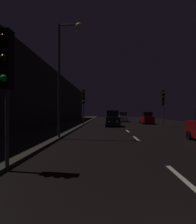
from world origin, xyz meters
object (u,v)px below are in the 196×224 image
Objects in this scene: traffic_light_far_right at (163,100)px; traffic_light_near_left at (7,69)px; traffic_light_far_left at (84,100)px; car_approaching_headlights at (112,119)px; streetlamp_overhead at (65,64)px; car_parked_right_far at (147,118)px; car_distant_taillights at (123,117)px.

traffic_light_far_right is 1.04× the size of traffic_light_near_left.
traffic_light_far_left reaches higher than car_approaching_headlights.
streetlamp_overhead is at bearing -2.58° from traffic_light_far_left.
streetlamp_overhead reaches higher than car_approaching_headlights.
traffic_light_far_right is 6.99m from car_approaching_headlights.
car_approaching_headlights reaches higher than car_parked_right_far.
traffic_light_far_right is 15.01m from streetlamp_overhead.
car_parked_right_far is at bearing 177.72° from traffic_light_far_right.
traffic_light_near_left is 1.08× the size of car_approaching_headlights.
car_parked_right_far is (9.80, 22.71, -2.39)m from traffic_light_near_left.
traffic_light_far_right is at bearing -171.57° from car_parked_right_far.
streetlamp_overhead is 2.13× the size of car_parked_right_far.
traffic_light_near_left is (-10.60, -17.28, -0.16)m from traffic_light_far_right.
streetlamp_overhead is at bearing 164.07° from car_distant_taillights.
traffic_light_near_left is 18.34m from car_approaching_headlights.
traffic_light_far_right is at bearing 86.08° from car_approaching_headlights.
streetlamp_overhead is (0.32, 6.51, 2.02)m from traffic_light_near_left.
traffic_light_near_left reaches higher than car_parked_right_far.
car_parked_right_far is at bearing 110.39° from traffic_light_far_left.
car_approaching_headlights is at bearing 130.99° from car_parked_right_far.
traffic_light_near_left is at bearing 156.66° from car_parked_right_far.
streetlamp_overhead is 1.93× the size of car_approaching_headlights.
traffic_light_near_left is 24.85m from car_parked_right_far.
car_approaching_headlights is (-6.53, 0.45, -2.45)m from traffic_light_far_right.
traffic_light_far_left is 11.99m from streetlamp_overhead.
car_approaching_headlights is at bearing 71.54° from streetlamp_overhead.
car_approaching_headlights reaches higher than car_distant_taillights.
car_approaching_headlights is (4.07, 17.73, -2.30)m from traffic_light_near_left.
car_distant_taillights is at bearing 31.49° from car_parked_right_far.
traffic_light_far_left is at bearing 146.71° from car_distant_taillights.
streetlamp_overhead reaches higher than traffic_light_far_right.
car_distant_taillights is at bearing -169.91° from traffic_light_far_right.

